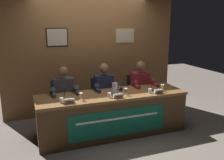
{
  "coord_description": "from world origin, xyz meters",
  "views": [
    {
      "loc": [
        -1.46,
        -3.94,
        2.01
      ],
      "look_at": [
        0.0,
        0.0,
        1.01
      ],
      "focal_mm": 39.01,
      "sensor_mm": 36.0,
      "label": 1
    }
  ],
  "objects_px": {
    "juice_glass_center": "(126,90)",
    "juice_glass_right": "(162,87)",
    "nameplate_left": "(69,101)",
    "microphone_right": "(153,86)",
    "water_cup_center": "(109,95)",
    "chair_center": "(102,100)",
    "juice_glass_left": "(81,95)",
    "panelist_right": "(142,86)",
    "water_pitcher_central": "(115,88)",
    "chair_left": "(63,105)",
    "chair_right": "(137,96)",
    "microphone_center": "(114,90)",
    "nameplate_center": "(118,96)",
    "water_cup_left": "(62,101)",
    "panelist_center": "(105,90)",
    "nameplate_right": "(159,91)",
    "panelist_left": "(64,94)",
    "water_cup_right": "(150,91)",
    "conference_table": "(114,108)"
  },
  "relations": [
    {
      "from": "juice_glass_left",
      "to": "water_cup_right",
      "type": "xyz_separation_m",
      "value": [
        1.27,
        -0.04,
        -0.05
      ]
    },
    {
      "from": "conference_table",
      "to": "microphone_right",
      "type": "relative_size",
      "value": 12.46
    },
    {
      "from": "nameplate_center",
      "to": "water_pitcher_central",
      "type": "height_order",
      "value": "water_pitcher_central"
    },
    {
      "from": "chair_left",
      "to": "nameplate_left",
      "type": "relative_size",
      "value": 4.95
    },
    {
      "from": "juice_glass_center",
      "to": "water_pitcher_central",
      "type": "bearing_deg",
      "value": 127.7
    },
    {
      "from": "chair_center",
      "to": "water_pitcher_central",
      "type": "bearing_deg",
      "value": -84.61
    },
    {
      "from": "nameplate_center",
      "to": "juice_glass_center",
      "type": "distance_m",
      "value": 0.22
    },
    {
      "from": "water_cup_center",
      "to": "water_pitcher_central",
      "type": "distance_m",
      "value": 0.29
    },
    {
      "from": "panelist_right",
      "to": "microphone_right",
      "type": "xyz_separation_m",
      "value": [
        0.01,
        -0.44,
        0.11
      ]
    },
    {
      "from": "water_cup_center",
      "to": "chair_center",
      "type": "bearing_deg",
      "value": 81.05
    },
    {
      "from": "chair_left",
      "to": "water_pitcher_central",
      "type": "height_order",
      "value": "water_pitcher_central"
    },
    {
      "from": "juice_glass_left",
      "to": "juice_glass_center",
      "type": "height_order",
      "value": "same"
    },
    {
      "from": "panelist_right",
      "to": "water_cup_right",
      "type": "bearing_deg",
      "value": -103.66
    },
    {
      "from": "conference_table",
      "to": "water_cup_left",
      "type": "bearing_deg",
      "value": -173.47
    },
    {
      "from": "juice_glass_center",
      "to": "microphone_right",
      "type": "relative_size",
      "value": 0.57
    },
    {
      "from": "panelist_center",
      "to": "chair_right",
      "type": "xyz_separation_m",
      "value": [
        0.8,
        0.2,
        -0.28
      ]
    },
    {
      "from": "juice_glass_left",
      "to": "water_cup_center",
      "type": "bearing_deg",
      "value": -3.78
    },
    {
      "from": "juice_glass_left",
      "to": "panelist_right",
      "type": "xyz_separation_m",
      "value": [
        1.41,
        0.56,
        -0.12
      ]
    },
    {
      "from": "nameplate_center",
      "to": "microphone_right",
      "type": "xyz_separation_m",
      "value": [
        0.8,
        0.23,
        0.03
      ]
    },
    {
      "from": "water_cup_left",
      "to": "panelist_right",
      "type": "height_order",
      "value": "panelist_right"
    },
    {
      "from": "juice_glass_center",
      "to": "microphone_center",
      "type": "xyz_separation_m",
      "value": [
        -0.17,
        0.14,
        -0.01
      ]
    },
    {
      "from": "water_cup_left",
      "to": "nameplate_center",
      "type": "height_order",
      "value": "water_cup_left"
    },
    {
      "from": "microphone_center",
      "to": "nameplate_right",
      "type": "height_order",
      "value": "microphone_center"
    },
    {
      "from": "nameplate_center",
      "to": "water_cup_right",
      "type": "distance_m",
      "value": 0.65
    },
    {
      "from": "panelist_left",
      "to": "water_pitcher_central",
      "type": "xyz_separation_m",
      "value": [
        0.85,
        -0.38,
        0.13
      ]
    },
    {
      "from": "panelist_left",
      "to": "chair_right",
      "type": "bearing_deg",
      "value": 7.14
    },
    {
      "from": "panelist_left",
      "to": "nameplate_right",
      "type": "distance_m",
      "value": 1.73
    },
    {
      "from": "microphone_center",
      "to": "nameplate_center",
      "type": "bearing_deg",
      "value": -93.05
    },
    {
      "from": "microphone_right",
      "to": "chair_left",
      "type": "bearing_deg",
      "value": 158.25
    },
    {
      "from": "chair_right",
      "to": "microphone_right",
      "type": "xyz_separation_m",
      "value": [
        0.01,
        -0.64,
        0.39
      ]
    },
    {
      "from": "juice_glass_left",
      "to": "chair_right",
      "type": "bearing_deg",
      "value": 28.42
    },
    {
      "from": "juice_glass_right",
      "to": "water_cup_right",
      "type": "xyz_separation_m",
      "value": [
        -0.28,
        -0.05,
        -0.05
      ]
    },
    {
      "from": "juice_glass_center",
      "to": "panelist_right",
      "type": "xyz_separation_m",
      "value": [
        0.61,
        0.56,
        -0.12
      ]
    },
    {
      "from": "nameplate_left",
      "to": "microphone_right",
      "type": "xyz_separation_m",
      "value": [
        1.64,
        0.22,
        0.03
      ]
    },
    {
      "from": "juice_glass_left",
      "to": "water_cup_left",
      "type": "xyz_separation_m",
      "value": [
        -0.32,
        -0.03,
        -0.05
      ]
    },
    {
      "from": "juice_glass_center",
      "to": "juice_glass_right",
      "type": "height_order",
      "value": "same"
    },
    {
      "from": "chair_left",
      "to": "nameplate_right",
      "type": "xyz_separation_m",
      "value": [
        1.59,
        -0.88,
        0.35
      ]
    },
    {
      "from": "chair_left",
      "to": "chair_right",
      "type": "relative_size",
      "value": 1.0
    },
    {
      "from": "water_cup_left",
      "to": "panelist_center",
      "type": "relative_size",
      "value": 0.07
    },
    {
      "from": "juice_glass_center",
      "to": "water_cup_center",
      "type": "bearing_deg",
      "value": -173.52
    },
    {
      "from": "nameplate_right",
      "to": "juice_glass_center",
      "type": "bearing_deg",
      "value": 169.09
    },
    {
      "from": "microphone_center",
      "to": "nameplate_right",
      "type": "distance_m",
      "value": 0.81
    },
    {
      "from": "water_cup_center",
      "to": "juice_glass_right",
      "type": "relative_size",
      "value": 0.69
    },
    {
      "from": "nameplate_left",
      "to": "juice_glass_right",
      "type": "bearing_deg",
      "value": 3.5
    },
    {
      "from": "panelist_left",
      "to": "chair_center",
      "type": "height_order",
      "value": "panelist_left"
    },
    {
      "from": "nameplate_left",
      "to": "juice_glass_center",
      "type": "height_order",
      "value": "juice_glass_center"
    },
    {
      "from": "conference_table",
      "to": "nameplate_center",
      "type": "relative_size",
      "value": 15.74
    },
    {
      "from": "juice_glass_center",
      "to": "nameplate_right",
      "type": "distance_m",
      "value": 0.61
    },
    {
      "from": "chair_left",
      "to": "water_pitcher_central",
      "type": "xyz_separation_m",
      "value": [
        0.85,
        -0.58,
        0.41
      ]
    },
    {
      "from": "panelist_right",
      "to": "microphone_right",
      "type": "relative_size",
      "value": 5.73
    }
  ]
}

